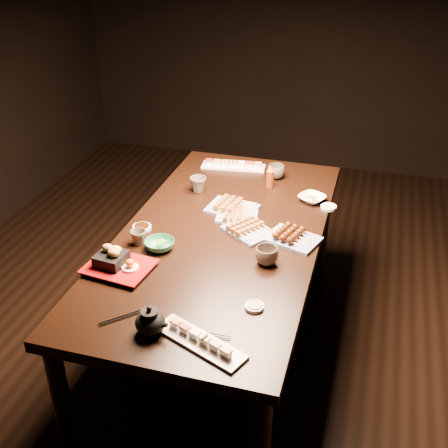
{
  "coord_description": "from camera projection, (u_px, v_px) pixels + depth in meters",
  "views": [
    {
      "loc": [
        0.6,
        -2.27,
        2.06
      ],
      "look_at": [
        -0.03,
        -0.08,
        0.77
      ],
      "focal_mm": 45.0,
      "sensor_mm": 36.0,
      "label": 1
    }
  ],
  "objects": [
    {
      "name": "dining_table",
      "position": [
        221.0,
        298.0,
        2.77
      ],
      "size": [
        1.18,
        1.92,
        0.75
      ],
      "primitive_type": "cube",
      "rotation": [
        0.0,
        0.0,
        -0.16
      ],
      "color": "black",
      "rests_on": "ground"
    },
    {
      "name": "ground",
      "position": [
        233.0,
        340.0,
        3.06
      ],
      "size": [
        5.0,
        5.0,
        0.0
      ],
      "primitive_type": "plane",
      "color": "black",
      "rests_on": "ground"
    },
    {
      "name": "sushi_platter_near",
      "position": [
        200.0,
        339.0,
        1.92
      ],
      "size": [
        0.36,
        0.23,
        0.04
      ],
      "primitive_type": null,
      "rotation": [
        0.0,
        0.0,
        -0.4
      ],
      "color": "white",
      "rests_on": "dining_table"
    },
    {
      "name": "sushi_platter_far",
      "position": [
        233.0,
        164.0,
        3.21
      ],
      "size": [
        0.37,
        0.14,
        0.04
      ],
      "primitive_type": null,
      "rotation": [
        0.0,
        0.0,
        3.26
      ],
      "color": "white",
      "rests_on": "dining_table"
    },
    {
      "name": "yakitori_plate_right",
      "position": [
        248.0,
        227.0,
        2.57
      ],
      "size": [
        0.27,
        0.25,
        0.06
      ],
      "primitive_type": null,
      "rotation": [
        0.0,
        0.0,
        -0.61
      ],
      "color": "#828EB6",
      "rests_on": "dining_table"
    },
    {
      "name": "edamame_bowl_green",
      "position": [
        160.0,
        245.0,
        2.45
      ],
      "size": [
        0.18,
        0.18,
        0.04
      ],
      "primitive_type": "imported",
      "rotation": [
        0.0,
        0.0,
        -0.6
      ],
      "color": "#287B59",
      "rests_on": "dining_table"
    },
    {
      "name": "sauce_dish_nw",
      "position": [
        236.0,
        165.0,
        3.23
      ],
      "size": [
        0.1,
        0.1,
        0.02
      ],
      "primitive_type": "cylinder",
      "rotation": [
        0.0,
        0.0,
        0.19
      ],
      "color": "white",
      "rests_on": "dining_table"
    },
    {
      "name": "yakitori_plate_left",
      "position": [
        232.0,
        205.0,
        2.76
      ],
      "size": [
        0.26,
        0.21,
        0.06
      ],
      "primitive_type": null,
      "rotation": [
        0.0,
        0.0,
        -0.15
      ],
      "color": "#828EB6",
      "rests_on": "dining_table"
    },
    {
      "name": "sauce_dish_se",
      "position": [
        254.0,
        307.0,
        2.1
      ],
      "size": [
        0.09,
        0.09,
        0.01
      ],
      "primitive_type": "cylinder",
      "rotation": [
        0.0,
        0.0,
        0.23
      ],
      "color": "white",
      "rests_on": "dining_table"
    },
    {
      "name": "sauce_dish_west",
      "position": [
        142.0,
        227.0,
        2.61
      ],
      "size": [
        0.12,
        0.12,
        0.02
      ],
      "primitive_type": "cylinder",
      "rotation": [
        0.0,
        0.0,
        -0.56
      ],
      "color": "white",
      "rests_on": "dining_table"
    },
    {
      "name": "tsukune_plate",
      "position": [
        293.0,
        235.0,
        2.51
      ],
      "size": [
        0.27,
        0.23,
        0.06
      ],
      "primitive_type": null,
      "rotation": [
        0.0,
        0.0,
        -0.32
      ],
      "color": "#828EB6",
      "rests_on": "dining_table"
    },
    {
      "name": "tempura_tray",
      "position": [
        119.0,
        260.0,
        2.3
      ],
      "size": [
        0.29,
        0.24,
        0.1
      ],
      "primitive_type": null,
      "rotation": [
        0.0,
        0.0,
        -0.12
      ],
      "color": "black",
      "rests_on": "dining_table"
    },
    {
      "name": "teapot",
      "position": [
        150.0,
        320.0,
        1.96
      ],
      "size": [
        0.15,
        0.15,
        0.11
      ],
      "primitive_type": null,
      "rotation": [
        0.0,
        0.0,
        -0.22
      ],
      "color": "black",
      "rests_on": "dining_table"
    },
    {
      "name": "chopsticks_se",
      "position": [
        202.0,
        333.0,
        1.98
      ],
      "size": [
        0.21,
        0.02,
        0.01
      ],
      "primitive_type": null,
      "rotation": [
        0.0,
        0.0,
        0.01
      ],
      "color": "black",
      "rests_on": "dining_table"
    },
    {
      "name": "teacup_mid_right",
      "position": [
        267.0,
        256.0,
        2.35
      ],
      "size": [
        0.1,
        0.1,
        0.08
      ],
      "primitive_type": "imported",
      "rotation": [
        0.0,
        0.0,
        -0.06
      ],
      "color": "#4F453C",
      "rests_on": "dining_table"
    },
    {
      "name": "teacup_near_left",
      "position": [
        138.0,
        237.0,
        2.48
      ],
      "size": [
        0.09,
        0.09,
        0.07
      ],
      "primitive_type": "imported",
      "rotation": [
        0.0,
        0.0,
        0.27
      ],
      "color": "#4F453C",
      "rests_on": "dining_table"
    },
    {
      "name": "teacup_far_right",
      "position": [
        276.0,
        172.0,
        3.09
      ],
      "size": [
        0.12,
        0.12,
        0.07
      ],
      "primitive_type": "imported",
      "rotation": [
        0.0,
        0.0,
        -0.36
      ],
      "color": "#4F453C",
      "rests_on": "dining_table"
    },
    {
      "name": "edamame_bowl_cream",
      "position": [
        312.0,
        198.0,
        2.85
      ],
      "size": [
        0.17,
        0.17,
        0.03
      ],
      "primitive_type": "imported",
      "rotation": [
        0.0,
        0.0,
        -0.48
      ],
      "color": "#FBE8CD",
      "rests_on": "dining_table"
    },
    {
      "name": "sauce_dish_east",
      "position": [
        329.0,
        207.0,
        2.79
      ],
      "size": [
        0.09,
        0.09,
        0.01
      ],
      "primitive_type": "cylinder",
      "rotation": [
        0.0,
        0.0,
        -0.15
      ],
      "color": "white",
      "rests_on": "dining_table"
    },
    {
      "name": "yakitori_plate_center",
      "position": [
        237.0,
        213.0,
        2.7
      ],
      "size": [
        0.21,
        0.17,
        0.05
      ],
      "primitive_type": null,
      "rotation": [
        0.0,
        0.0,
        0.14
      ],
      "color": "#828EB6",
      "rests_on": "dining_table"
    },
    {
      "name": "chopsticks_near",
      "position": [
        126.0,
        316.0,
        2.06
      ],
      "size": [
        0.16,
        0.16,
        0.01
      ],
      "primitive_type": null,
      "rotation": [
        0.0,
        0.0,
        0.78
      ],
      "color": "black",
      "rests_on": "dining_table"
    },
    {
      "name": "teacup_far_left",
      "position": [
        198.0,
        185.0,
        2.94
      ],
      "size": [
        0.1,
        0.1,
        0.08
      ],
      "primitive_type": "imported",
      "rotation": [
        0.0,
        0.0,
        0.21
      ],
      "color": "#4F453C",
      "rests_on": "dining_table"
    },
    {
      "name": "condiment_bottle",
      "position": [
        270.0,
        176.0,
        2.98
      ],
      "size": [
        0.04,
        0.04,
        0.12
      ],
      "primitive_type": "cylinder",
      "rotation": [
        0.0,
        0.0,
        0.01
      ],
      "color": "maroon",
      "rests_on": "dining_table"
    }
  ]
}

